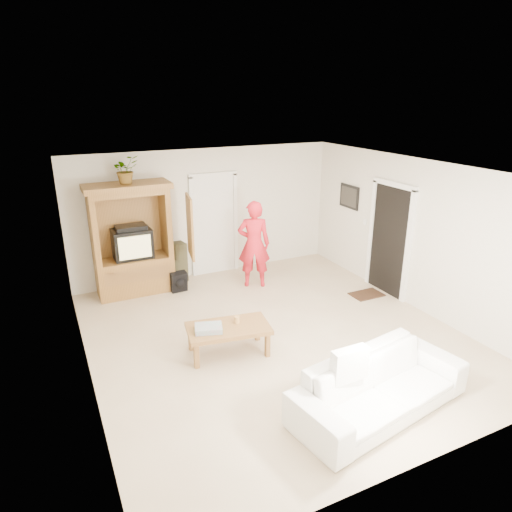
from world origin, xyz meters
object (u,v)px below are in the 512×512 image
Objects in this scene: armoire at (134,247)px; man at (254,244)px; sofa at (380,386)px; coffee_table at (228,330)px.

armoire is 1.22× the size of man.
man is (2.15, -0.71, -0.05)m from armoire.
sofa is at bearing 110.04° from man.
man is 1.35× the size of coffee_table.
sofa is at bearing -68.63° from armoire.
coffee_table is (0.73, -2.82, -0.52)m from armoire.
armoire is 0.92× the size of sofa.
man is 2.59m from coffee_table.
coffee_table is at bearing -75.42° from armoire.
man is at bearing 76.64° from sofa.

